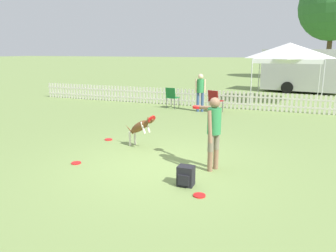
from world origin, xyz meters
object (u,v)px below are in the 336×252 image
at_px(frisbee_near_handler, 76,163).
at_px(backpack_on_grass, 186,176).
at_px(handler_person, 213,126).
at_px(frisbee_midfield, 199,195).
at_px(spectator_standing, 200,89).
at_px(tree_left_grove, 333,7).
at_px(canopy_tent_main, 289,53).
at_px(frisbee_near_dog, 108,140).
at_px(equipment_trailer, 302,70).
at_px(folding_chair_blue_left, 215,99).
at_px(leaping_dog, 141,127).
at_px(folding_chair_center, 172,96).

height_order(frisbee_near_handler, backpack_on_grass, backpack_on_grass).
xyz_separation_m(handler_person, frisbee_midfield, (0.12, -1.35, -0.93)).
relative_size(spectator_standing, tree_left_grove, 0.17).
bearing_deg(backpack_on_grass, canopy_tent_main, 83.73).
height_order(frisbee_midfield, tree_left_grove, tree_left_grove).
relative_size(frisbee_near_handler, canopy_tent_main, 0.07).
bearing_deg(tree_left_grove, spectator_standing, -107.09).
xyz_separation_m(frisbee_near_dog, spectator_standing, (1.15, 5.18, 0.91)).
bearing_deg(equipment_trailer, canopy_tent_main, -88.76).
bearing_deg(equipment_trailer, frisbee_midfield, -85.85).
bearing_deg(folding_chair_blue_left, equipment_trailer, -89.10).
bearing_deg(folding_chair_blue_left, leaping_dog, 105.90).
bearing_deg(canopy_tent_main, backpack_on_grass, -96.27).
distance_m(handler_person, folding_chair_center, 7.53).
distance_m(equipment_trailer, tree_left_grove, 11.74).
relative_size(handler_person, folding_chair_blue_left, 1.71).
distance_m(leaping_dog, frisbee_near_dog, 1.34).
bearing_deg(frisbee_near_handler, canopy_tent_main, 70.86).
height_order(leaping_dog, folding_chair_blue_left, leaping_dog).
xyz_separation_m(frisbee_near_dog, backpack_on_grass, (3.02, -2.21, 0.17)).
xyz_separation_m(frisbee_near_dog, frisbee_midfield, (3.39, -2.56, 0.00)).
bearing_deg(folding_chair_center, backpack_on_grass, 122.08).
relative_size(backpack_on_grass, folding_chair_center, 0.42).
relative_size(folding_chair_center, equipment_trailer, 0.17).
relative_size(leaping_dog, frisbee_near_dog, 5.08).
bearing_deg(frisbee_midfield, canopy_tent_main, 85.65).
xyz_separation_m(frisbee_midfield, spectator_standing, (-2.24, 7.73, 0.91)).
bearing_deg(canopy_tent_main, frisbee_midfield, -94.35).
relative_size(frisbee_near_handler, spectator_standing, 0.14).
bearing_deg(spectator_standing, frisbee_near_handler, 66.96).
xyz_separation_m(leaping_dog, folding_chair_blue_left, (0.56, 5.57, -0.02)).
relative_size(frisbee_near_dog, spectator_standing, 0.14).
bearing_deg(equipment_trailer, tree_left_grove, 88.46).
bearing_deg(spectator_standing, leaping_dog, 73.39).
relative_size(frisbee_near_dog, frisbee_midfield, 1.00).
height_order(folding_chair_blue_left, canopy_tent_main, canopy_tent_main).
height_order(folding_chair_center, canopy_tent_main, canopy_tent_main).
distance_m(backpack_on_grass, canopy_tent_main, 11.78).
distance_m(leaping_dog, frisbee_midfield, 3.18).
bearing_deg(equipment_trailer, leaping_dog, -95.41).
height_order(spectator_standing, tree_left_grove, tree_left_grove).
bearing_deg(folding_chair_center, tree_left_grove, -101.72).
xyz_separation_m(spectator_standing, tree_left_grove, (5.87, 19.08, 5.09)).
bearing_deg(spectator_standing, canopy_tent_main, -144.28).
bearing_deg(spectator_standing, frisbee_midfield, 89.24).
bearing_deg(canopy_tent_main, frisbee_near_handler, -109.14).
bearing_deg(frisbee_midfield, equipment_trailer, 84.57).
bearing_deg(tree_left_grove, frisbee_near_handler, -104.19).
height_order(frisbee_near_dog, equipment_trailer, equipment_trailer).
xyz_separation_m(backpack_on_grass, spectator_standing, (-1.88, 7.39, 0.74)).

